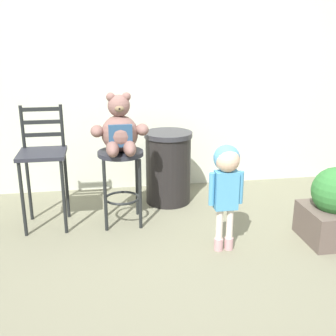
{
  "coord_description": "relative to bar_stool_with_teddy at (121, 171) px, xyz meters",
  "views": [
    {
      "loc": [
        -0.76,
        -3.05,
        1.75
      ],
      "look_at": [
        -0.19,
        0.47,
        0.62
      ],
      "focal_mm": 44.31,
      "sensor_mm": 36.0,
      "label": 1
    }
  ],
  "objects": [
    {
      "name": "child_walking",
      "position": [
        0.82,
        -0.69,
        0.14
      ],
      "size": [
        0.29,
        0.23,
        0.92
      ],
      "rotation": [
        0.0,
        0.0,
        -2.34
      ],
      "color": "#C39295",
      "rests_on": "ground_plane"
    },
    {
      "name": "trash_bin",
      "position": [
        0.53,
        0.46,
        -0.13
      ],
      "size": [
        0.51,
        0.51,
        0.78
      ],
      "color": "black",
      "rests_on": "ground_plane"
    },
    {
      "name": "ground_plane",
      "position": [
        0.6,
        -0.72,
        -0.53
      ],
      "size": [
        24.0,
        24.0,
        0.0
      ],
      "primitive_type": "plane",
      "color": "#716F59"
    },
    {
      "name": "bar_chair_empty",
      "position": [
        -0.71,
        0.06,
        0.14
      ],
      "size": [
        0.42,
        0.42,
        1.14
      ],
      "color": "#252730",
      "rests_on": "ground_plane"
    },
    {
      "name": "bar_stool_with_teddy",
      "position": [
        0.0,
        0.0,
        0.0
      ],
      "size": [
        0.43,
        0.43,
        0.72
      ],
      "color": "#252730",
      "rests_on": "ground_plane"
    },
    {
      "name": "teddy_bear",
      "position": [
        0.0,
        -0.03,
        0.39
      ],
      "size": [
        0.53,
        0.48,
        0.55
      ],
      "color": "#7B5750",
      "rests_on": "bar_stool_with_teddy"
    },
    {
      "name": "building_wall",
      "position": [
        0.6,
        1.13,
        1.3
      ],
      "size": [
        7.52,
        0.3,
        3.66
      ],
      "primitive_type": "cube",
      "color": "beige",
      "rests_on": "ground_plane"
    },
    {
      "name": "planter_with_shrub",
      "position": [
        1.82,
        -0.68,
        -0.22
      ],
      "size": [
        0.5,
        0.5,
        0.68
      ],
      "color": "brown",
      "rests_on": "ground_plane"
    }
  ]
}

